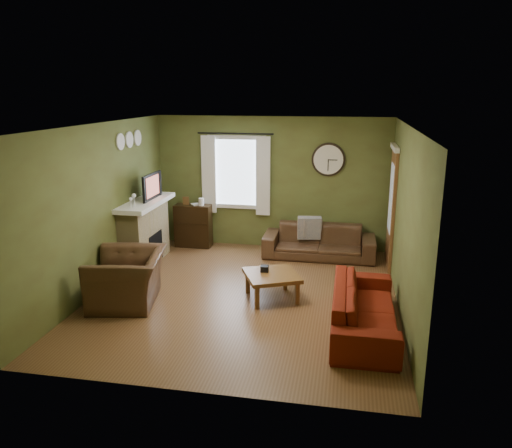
% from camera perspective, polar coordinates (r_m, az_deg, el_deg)
% --- Properties ---
extents(floor, '(4.60, 5.20, 0.00)m').
position_cam_1_polar(floor, '(7.82, -1.27, -8.18)').
color(floor, brown).
rests_on(floor, ground).
extents(ceiling, '(4.60, 5.20, 0.00)m').
position_cam_1_polar(ceiling, '(7.20, -1.40, 11.21)').
color(ceiling, white).
rests_on(ceiling, ground).
extents(wall_left, '(0.00, 5.20, 2.60)m').
position_cam_1_polar(wall_left, '(8.18, -17.31, 1.78)').
color(wall_left, '#545E2B').
rests_on(wall_left, ground).
extents(wall_right, '(0.00, 5.20, 2.60)m').
position_cam_1_polar(wall_right, '(7.29, 16.64, 0.26)').
color(wall_right, '#545E2B').
rests_on(wall_right, ground).
extents(wall_back, '(4.60, 0.00, 2.60)m').
position_cam_1_polar(wall_back, '(9.90, 1.79, 4.69)').
color(wall_back, '#545E2B').
rests_on(wall_back, ground).
extents(wall_front, '(4.60, 0.00, 2.60)m').
position_cam_1_polar(wall_front, '(5.00, -7.53, -5.99)').
color(wall_front, '#545E2B').
rests_on(wall_front, ground).
extents(fireplace, '(0.40, 1.40, 1.10)m').
position_cam_1_polar(fireplace, '(9.28, -12.60, -1.14)').
color(fireplace, tan).
rests_on(fireplace, floor).
extents(firebox, '(0.04, 0.60, 0.55)m').
position_cam_1_polar(firebox, '(9.28, -11.43, -2.69)').
color(firebox, black).
rests_on(firebox, fireplace).
extents(mantel, '(0.58, 1.60, 0.08)m').
position_cam_1_polar(mantel, '(9.13, -12.63, 2.41)').
color(mantel, white).
rests_on(mantel, fireplace).
extents(tv, '(0.08, 0.60, 0.35)m').
position_cam_1_polar(tv, '(9.21, -12.23, 3.90)').
color(tv, black).
rests_on(tv, mantel).
extents(tv_screen, '(0.02, 0.62, 0.36)m').
position_cam_1_polar(tv_screen, '(9.17, -11.79, 4.24)').
color(tv_screen, '#994C3F').
rests_on(tv_screen, mantel).
extents(medallion_left, '(0.28, 0.28, 0.03)m').
position_cam_1_polar(medallion_left, '(8.73, -15.24, 9.07)').
color(medallion_left, white).
rests_on(medallion_left, wall_left).
extents(medallion_mid, '(0.28, 0.28, 0.03)m').
position_cam_1_polar(medallion_mid, '(9.04, -14.28, 9.32)').
color(medallion_mid, white).
rests_on(medallion_mid, wall_left).
extents(medallion_right, '(0.28, 0.28, 0.03)m').
position_cam_1_polar(medallion_right, '(9.36, -13.38, 9.56)').
color(medallion_right, white).
rests_on(medallion_right, wall_left).
extents(window_pane, '(1.00, 0.02, 1.30)m').
position_cam_1_polar(window_pane, '(9.98, -2.22, 5.93)').
color(window_pane, silver).
rests_on(window_pane, wall_back).
extents(curtain_rod, '(0.03, 0.03, 1.50)m').
position_cam_1_polar(curtain_rod, '(9.79, -2.40, 10.29)').
color(curtain_rod, black).
rests_on(curtain_rod, wall_back).
extents(curtain_left, '(0.28, 0.04, 1.55)m').
position_cam_1_polar(curtain_left, '(10.03, -5.42, 5.63)').
color(curtain_left, white).
rests_on(curtain_left, wall_back).
extents(curtain_right, '(0.28, 0.04, 1.55)m').
position_cam_1_polar(curtain_right, '(9.78, 0.81, 5.46)').
color(curtain_right, white).
rests_on(curtain_right, wall_back).
extents(wall_clock, '(0.64, 0.06, 0.64)m').
position_cam_1_polar(wall_clock, '(9.67, 8.27, 7.29)').
color(wall_clock, white).
rests_on(wall_clock, wall_back).
extents(door, '(0.05, 0.90, 2.10)m').
position_cam_1_polar(door, '(9.14, 15.24, 1.67)').
color(door, brown).
rests_on(door, floor).
extents(bookshelf, '(0.73, 0.31, 0.86)m').
position_cam_1_polar(bookshelf, '(10.15, -7.18, -0.20)').
color(bookshelf, black).
rests_on(bookshelf, floor).
extents(book, '(0.25, 0.26, 0.02)m').
position_cam_1_polar(book, '(10.00, -7.35, 2.69)').
color(book, brown).
rests_on(book, bookshelf).
extents(sofa_brown, '(2.08, 0.81, 0.61)m').
position_cam_1_polar(sofa_brown, '(9.53, 7.21, -2.01)').
color(sofa_brown, '#40291A').
rests_on(sofa_brown, floor).
extents(pillow_left, '(0.37, 0.25, 0.36)m').
position_cam_1_polar(pillow_left, '(9.55, 6.42, -0.41)').
color(pillow_left, gray).
rests_on(pillow_left, sofa_brown).
extents(pillow_right, '(0.46, 0.20, 0.44)m').
position_cam_1_polar(pillow_right, '(9.53, 6.11, -0.44)').
color(pillow_right, gray).
rests_on(pillow_right, sofa_brown).
extents(sofa_red, '(0.82, 2.09, 0.61)m').
position_cam_1_polar(sofa_red, '(6.81, 12.28, -9.38)').
color(sofa_red, '#67160A').
rests_on(sofa_red, floor).
extents(armchair, '(1.24, 1.35, 0.76)m').
position_cam_1_polar(armchair, '(7.68, -14.46, -6.03)').
color(armchair, '#40291A').
rests_on(armchair, floor).
extents(coffee_table, '(1.01, 1.01, 0.41)m').
position_cam_1_polar(coffee_table, '(7.64, 1.80, -7.11)').
color(coffee_table, brown).
rests_on(coffee_table, floor).
extents(tissue_box, '(0.13, 0.13, 0.09)m').
position_cam_1_polar(tissue_box, '(7.65, 0.98, -5.48)').
color(tissue_box, black).
rests_on(tissue_box, coffee_table).
extents(wine_glass_a, '(0.06, 0.06, 0.18)m').
position_cam_1_polar(wine_glass_a, '(8.56, -14.11, 2.38)').
color(wine_glass_a, white).
rests_on(wine_glass_a, mantel).
extents(wine_glass_b, '(0.08, 0.08, 0.22)m').
position_cam_1_polar(wine_glass_b, '(8.67, -13.77, 2.68)').
color(wine_glass_b, white).
rests_on(wine_glass_b, mantel).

